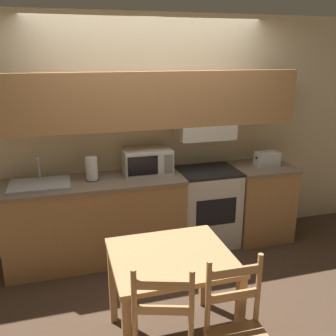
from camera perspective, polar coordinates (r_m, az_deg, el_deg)
ground_plane at (r=4.62m, az=-2.50°, el=-10.53°), size 16.00×16.00×0.00m
wall_back at (r=4.09m, az=-2.35°, el=7.43°), size 5.57×0.38×2.55m
lower_counter_main at (r=4.07m, az=-10.86°, el=-7.85°), size 1.85×0.61×0.89m
lower_counter_right_stub at (r=4.61m, az=13.78°, el=-4.95°), size 0.67×0.61×0.89m
stove_range at (r=4.36m, az=5.92°, el=-5.90°), size 0.66×0.55×0.89m
microwave at (r=4.06m, az=-3.20°, el=1.06°), size 0.52×0.34×0.26m
toaster at (r=4.45m, az=14.85°, el=1.35°), size 0.27×0.16×0.16m
sink_basin at (r=3.90m, az=-18.97°, el=-2.31°), size 0.58×0.41×0.28m
paper_towel_roll at (r=3.89m, az=-11.56°, el=-0.14°), size 0.14×0.14×0.24m
dining_table at (r=2.84m, az=0.48°, el=-15.18°), size 0.87×0.77×0.75m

